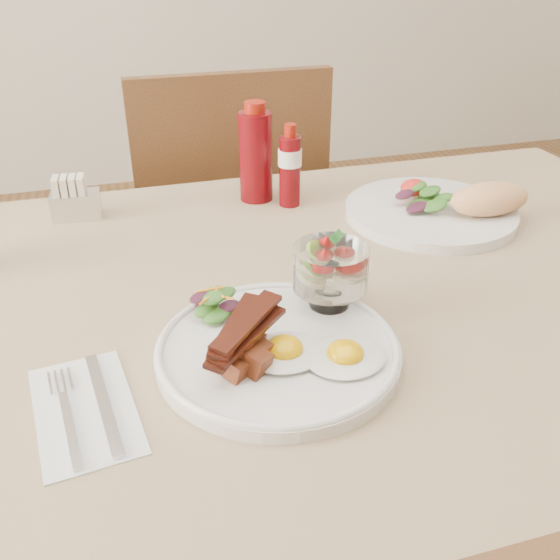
{
  "coord_description": "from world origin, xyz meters",
  "views": [
    {
      "loc": [
        -0.26,
        -0.69,
        1.19
      ],
      "look_at": [
        -0.08,
        -0.08,
        0.82
      ],
      "focal_mm": 40.0,
      "sensor_mm": 36.0,
      "label": 1
    }
  ],
  "objects_px": {
    "second_plate": "(444,207)",
    "sugar_caddy": "(74,201)",
    "main_plate": "(278,351)",
    "hot_sauce_bottle": "(290,167)",
    "table": "(319,340)",
    "ketchup_bottle": "(256,155)",
    "fruit_cup": "(330,268)",
    "chair_far": "(227,234)"
  },
  "relations": [
    {
      "from": "main_plate",
      "to": "second_plate",
      "type": "relative_size",
      "value": 0.95
    },
    {
      "from": "second_plate",
      "to": "hot_sauce_bottle",
      "type": "bearing_deg",
      "value": 151.0
    },
    {
      "from": "chair_far",
      "to": "main_plate",
      "type": "bearing_deg",
      "value": -97.18
    },
    {
      "from": "main_plate",
      "to": "hot_sauce_bottle",
      "type": "height_order",
      "value": "hot_sauce_bottle"
    },
    {
      "from": "fruit_cup",
      "to": "hot_sauce_bottle",
      "type": "distance_m",
      "value": 0.36
    },
    {
      "from": "main_plate",
      "to": "sugar_caddy",
      "type": "xyz_separation_m",
      "value": [
        -0.22,
        0.47,
        0.02
      ]
    },
    {
      "from": "fruit_cup",
      "to": "ketchup_bottle",
      "type": "bearing_deg",
      "value": 88.86
    },
    {
      "from": "main_plate",
      "to": "sugar_caddy",
      "type": "height_order",
      "value": "sugar_caddy"
    },
    {
      "from": "table",
      "to": "hot_sauce_bottle",
      "type": "xyz_separation_m",
      "value": [
        0.04,
        0.29,
        0.16
      ]
    },
    {
      "from": "main_plate",
      "to": "hot_sauce_bottle",
      "type": "relative_size",
      "value": 1.95
    },
    {
      "from": "chair_far",
      "to": "table",
      "type": "bearing_deg",
      "value": -90.0
    },
    {
      "from": "second_plate",
      "to": "sugar_caddy",
      "type": "height_order",
      "value": "same"
    },
    {
      "from": "hot_sauce_bottle",
      "to": "sugar_caddy",
      "type": "relative_size",
      "value": 1.73
    },
    {
      "from": "main_plate",
      "to": "hot_sauce_bottle",
      "type": "bearing_deg",
      "value": 71.26
    },
    {
      "from": "table",
      "to": "main_plate",
      "type": "xyz_separation_m",
      "value": [
        -0.1,
        -0.14,
        0.1
      ]
    },
    {
      "from": "main_plate",
      "to": "second_plate",
      "type": "distance_m",
      "value": 0.48
    },
    {
      "from": "table",
      "to": "chair_far",
      "type": "bearing_deg",
      "value": 90.0
    },
    {
      "from": "chair_far",
      "to": "hot_sauce_bottle",
      "type": "relative_size",
      "value": 6.48
    },
    {
      "from": "table",
      "to": "main_plate",
      "type": "distance_m",
      "value": 0.19
    },
    {
      "from": "fruit_cup",
      "to": "second_plate",
      "type": "distance_m",
      "value": 0.37
    },
    {
      "from": "main_plate",
      "to": "ketchup_bottle",
      "type": "xyz_separation_m",
      "value": [
        0.09,
        0.47,
        0.07
      ]
    },
    {
      "from": "main_plate",
      "to": "ketchup_bottle",
      "type": "relative_size",
      "value": 1.61
    },
    {
      "from": "chair_far",
      "to": "second_plate",
      "type": "xyz_separation_m",
      "value": [
        0.27,
        -0.51,
        0.25
      ]
    },
    {
      "from": "second_plate",
      "to": "sugar_caddy",
      "type": "bearing_deg",
      "value": 163.56
    },
    {
      "from": "table",
      "to": "sugar_caddy",
      "type": "height_order",
      "value": "sugar_caddy"
    },
    {
      "from": "table",
      "to": "hot_sauce_bottle",
      "type": "bearing_deg",
      "value": 81.54
    },
    {
      "from": "second_plate",
      "to": "ketchup_bottle",
      "type": "bearing_deg",
      "value": 148.61
    },
    {
      "from": "main_plate",
      "to": "second_plate",
      "type": "xyz_separation_m",
      "value": [
        0.37,
        0.29,
        0.01
      ]
    },
    {
      "from": "hot_sauce_bottle",
      "to": "sugar_caddy",
      "type": "distance_m",
      "value": 0.37
    },
    {
      "from": "chair_far",
      "to": "main_plate",
      "type": "height_order",
      "value": "chair_far"
    },
    {
      "from": "chair_far",
      "to": "fruit_cup",
      "type": "height_order",
      "value": "chair_far"
    },
    {
      "from": "ketchup_bottle",
      "to": "hot_sauce_bottle",
      "type": "height_order",
      "value": "ketchup_bottle"
    },
    {
      "from": "ketchup_bottle",
      "to": "chair_far",
      "type": "bearing_deg",
      "value": 88.88
    },
    {
      "from": "chair_far",
      "to": "fruit_cup",
      "type": "distance_m",
      "value": 0.79
    },
    {
      "from": "hot_sauce_bottle",
      "to": "table",
      "type": "bearing_deg",
      "value": -98.46
    },
    {
      "from": "second_plate",
      "to": "sugar_caddy",
      "type": "relative_size",
      "value": 3.54
    },
    {
      "from": "chair_far",
      "to": "ketchup_bottle",
      "type": "relative_size",
      "value": 5.36
    },
    {
      "from": "second_plate",
      "to": "main_plate",
      "type": "bearing_deg",
      "value": -141.85
    },
    {
      "from": "table",
      "to": "ketchup_bottle",
      "type": "distance_m",
      "value": 0.37
    },
    {
      "from": "fruit_cup",
      "to": "sugar_caddy",
      "type": "xyz_separation_m",
      "value": [
        -0.3,
        0.4,
        -0.04
      ]
    },
    {
      "from": "table",
      "to": "sugar_caddy",
      "type": "distance_m",
      "value": 0.48
    },
    {
      "from": "table",
      "to": "fruit_cup",
      "type": "bearing_deg",
      "value": -101.94
    }
  ]
}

